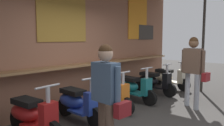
{
  "coord_description": "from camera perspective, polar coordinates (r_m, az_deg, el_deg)",
  "views": [
    {
      "loc": [
        -3.43,
        -2.48,
        1.71
      ],
      "look_at": [
        0.86,
        1.26,
        1.08
      ],
      "focal_mm": 36.48,
      "sensor_mm": 36.0,
      "label": 1
    }
  ],
  "objects": [
    {
      "name": "scooter_black",
      "position": [
        7.08,
        10.15,
        -4.56
      ],
      "size": [
        0.46,
        1.4,
        0.97
      ],
      "rotation": [
        0.0,
        0.0,
        -1.6
      ],
      "color": "black",
      "rests_on": "ground_plane"
    },
    {
      "name": "shopper_with_handbag",
      "position": [
        3.27,
        -1.42,
        -6.58
      ],
      "size": [
        0.28,
        0.65,
        1.62
      ],
      "rotation": [
        0.0,
        0.0,
        -0.05
      ],
      "color": "brown",
      "rests_on": "ground_plane"
    },
    {
      "name": "scooter_red",
      "position": [
        4.27,
        -19.61,
        -12.12
      ],
      "size": [
        0.49,
        1.4,
        0.97
      ],
      "rotation": [
        0.0,
        0.0,
        -1.5
      ],
      "color": "red",
      "rests_on": "ground_plane"
    },
    {
      "name": "scooter_blue",
      "position": [
        4.82,
        -8.89,
        -9.7
      ],
      "size": [
        0.47,
        1.4,
        0.97
      ],
      "rotation": [
        0.0,
        0.0,
        -1.62
      ],
      "color": "#233D9E",
      "rests_on": "ground_plane"
    },
    {
      "name": "scooter_cream",
      "position": [
        7.89,
        13.69,
        -3.52
      ],
      "size": [
        0.46,
        1.4,
        0.97
      ],
      "rotation": [
        0.0,
        0.0,
        -1.53
      ],
      "color": "beige",
      "rests_on": "ground_plane"
    },
    {
      "name": "market_stall_facade",
      "position": [
        5.55,
        -10.87,
        7.73
      ],
      "size": [
        9.17,
        2.18,
        3.36
      ],
      "color": "#8C5B44",
      "rests_on": "ground_plane"
    },
    {
      "name": "scooter_teal",
      "position": [
        6.21,
        5.06,
        -6.02
      ],
      "size": [
        0.5,
        1.4,
        0.97
      ],
      "rotation": [
        0.0,
        0.0,
        -1.65
      ],
      "color": "#197075",
      "rests_on": "ground_plane"
    },
    {
      "name": "scooter_orange",
      "position": [
        5.46,
        -1.1,
        -7.71
      ],
      "size": [
        0.47,
        1.4,
        0.97
      ],
      "rotation": [
        0.0,
        0.0,
        -1.62
      ],
      "color": "orange",
      "rests_on": "ground_plane"
    },
    {
      "name": "shopper_browsing",
      "position": [
        5.83,
        19.74,
        -0.41
      ],
      "size": [
        0.31,
        0.68,
        1.73
      ],
      "rotation": [
        0.0,
        0.0,
        -0.08
      ],
      "color": "#999EA8",
      "rests_on": "ground_plane"
    }
  ]
}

